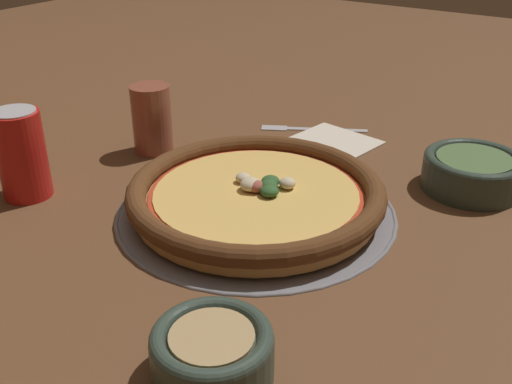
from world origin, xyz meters
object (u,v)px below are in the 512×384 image
at_px(napkin, 334,141).
at_px(beverage_can, 21,154).
at_px(fork, 307,129).
at_px(drinking_cup, 152,119).
at_px(bowl_near, 212,351).
at_px(bowl_far, 473,170).
at_px(pizza, 256,195).
at_px(pizza_tray, 256,210).

bearing_deg(napkin, beverage_can, 56.17).
height_order(fork, beverage_can, beverage_can).
bearing_deg(napkin, drinking_cup, 39.46).
distance_m(napkin, beverage_can, 0.49).
distance_m(bowl_near, beverage_can, 0.44).
bearing_deg(bowl_far, pizza, 46.10).
bearing_deg(beverage_can, fork, -115.14).
bearing_deg(napkin, bowl_far, 169.94).
distance_m(bowl_near, bowl_far, 0.50).
relative_size(napkin, fork, 0.87).
bearing_deg(bowl_far, fork, -13.26).
distance_m(pizza, fork, 0.31).
distance_m(pizza_tray, fork, 0.31).
relative_size(pizza_tray, beverage_can, 2.98).
distance_m(bowl_far, beverage_can, 0.62).
distance_m(pizza_tray, drinking_cup, 0.27).
distance_m(pizza, beverage_can, 0.32).
bearing_deg(pizza, fork, -73.46).
bearing_deg(fork, beverage_can, 36.56).
height_order(bowl_near, drinking_cup, drinking_cup).
bearing_deg(pizza_tray, pizza, -112.09).
height_order(pizza, bowl_far, bowl_far).
relative_size(bowl_far, napkin, 0.93).
bearing_deg(drinking_cup, pizza, 162.70).
relative_size(napkin, beverage_can, 1.20).
distance_m(bowl_far, fork, 0.31).
bearing_deg(pizza_tray, bowl_near, 116.27).
relative_size(bowl_far, drinking_cup, 1.27).
xyz_separation_m(pizza, fork, (0.09, -0.30, -0.02)).
relative_size(pizza, fork, 1.97).
bearing_deg(pizza_tray, drinking_cup, -17.33).
distance_m(pizza_tray, napkin, 0.27).
xyz_separation_m(pizza, beverage_can, (0.29, 0.14, 0.04)).
bearing_deg(pizza, napkin, -85.48).
distance_m(pizza_tray, bowl_far, 0.31).
bearing_deg(bowl_near, bowl_far, -99.76).
height_order(bowl_far, napkin, bowl_far).
xyz_separation_m(pizza, bowl_far, (-0.22, -0.22, 0.00)).
xyz_separation_m(napkin, fork, (0.07, -0.03, -0.00)).
distance_m(fork, beverage_can, 0.48).
relative_size(pizza_tray, pizza, 1.09).
bearing_deg(bowl_near, beverage_can, -17.30).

